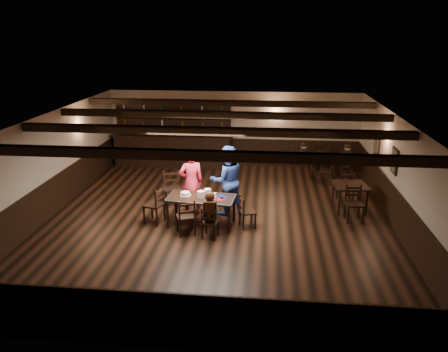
# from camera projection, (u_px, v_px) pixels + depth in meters

# --- Properties ---
(ground) EXTENTS (10.00, 10.00, 0.00)m
(ground) POSITION_uv_depth(u_px,v_px,m) (218.00, 219.00, 11.54)
(ground) COLOR black
(ground) RESTS_ON ground
(room_shell) EXTENTS (9.02, 10.02, 2.71)m
(room_shell) POSITION_uv_depth(u_px,v_px,m) (218.00, 155.00, 11.02)
(room_shell) COLOR beige
(room_shell) RESTS_ON ground
(dining_table) EXTENTS (1.76, 1.00, 0.75)m
(dining_table) POSITION_uv_depth(u_px,v_px,m) (201.00, 200.00, 11.02)
(dining_table) COLOR black
(dining_table) RESTS_ON ground
(chair_near_left) EXTENTS (0.55, 0.54, 0.91)m
(chair_near_left) POSITION_uv_depth(u_px,v_px,m) (186.00, 215.00, 10.49)
(chair_near_left) COLOR black
(chair_near_left) RESTS_ON ground
(chair_near_right) EXTENTS (0.42, 0.41, 0.78)m
(chair_near_right) POSITION_uv_depth(u_px,v_px,m) (209.00, 221.00, 10.33)
(chair_near_right) COLOR black
(chair_near_right) RESTS_ON ground
(chair_end_left) EXTENTS (0.55, 0.56, 0.99)m
(chair_end_left) POSITION_uv_depth(u_px,v_px,m) (157.00, 202.00, 11.14)
(chair_end_left) COLOR black
(chair_end_left) RESTS_ON ground
(chair_end_right) EXTENTS (0.48, 0.49, 0.82)m
(chair_end_right) POSITION_uv_depth(u_px,v_px,m) (245.00, 209.00, 10.93)
(chair_end_right) COLOR black
(chair_end_right) RESTS_ON ground
(chair_far_pushed) EXTENTS (0.58, 0.57, 0.98)m
(chair_far_pushed) POSITION_uv_depth(u_px,v_px,m) (172.00, 185.00, 12.37)
(chair_far_pushed) COLOR black
(chair_far_pushed) RESTS_ON ground
(woman_pink) EXTENTS (0.78, 0.65, 1.81)m
(woman_pink) POSITION_uv_depth(u_px,v_px,m) (191.00, 182.00, 11.61)
(woman_pink) COLOR #FF3A58
(woman_pink) RESTS_ON ground
(man_blue) EXTENTS (1.12, 1.00, 1.90)m
(man_blue) POSITION_uv_depth(u_px,v_px,m) (227.00, 180.00, 11.61)
(man_blue) COLOR #2A4886
(man_blue) RESTS_ON ground
(seated_person) EXTENTS (0.31, 0.46, 0.75)m
(seated_person) POSITION_uv_depth(u_px,v_px,m) (210.00, 207.00, 10.27)
(seated_person) COLOR black
(seated_person) RESTS_ON ground
(cake) EXTENTS (0.28, 0.28, 0.09)m
(cake) POSITION_uv_depth(u_px,v_px,m) (185.00, 194.00, 11.10)
(cake) COLOR white
(cake) RESTS_ON dining_table
(plate_stack_a) EXTENTS (0.19, 0.19, 0.18)m
(plate_stack_a) POSITION_uv_depth(u_px,v_px,m) (201.00, 194.00, 10.93)
(plate_stack_a) COLOR white
(plate_stack_a) RESTS_ON dining_table
(plate_stack_b) EXTENTS (0.18, 0.18, 0.21)m
(plate_stack_b) POSITION_uv_depth(u_px,v_px,m) (208.00, 193.00, 11.00)
(plate_stack_b) COLOR white
(plate_stack_b) RESTS_ON dining_table
(tea_light) EXTENTS (0.05, 0.05, 0.06)m
(tea_light) POSITION_uv_depth(u_px,v_px,m) (203.00, 195.00, 11.06)
(tea_light) COLOR #A5A8AD
(tea_light) RESTS_ON dining_table
(salt_shaker) EXTENTS (0.03, 0.03, 0.08)m
(salt_shaker) POSITION_uv_depth(u_px,v_px,m) (216.00, 198.00, 10.83)
(salt_shaker) COLOR silver
(salt_shaker) RESTS_ON dining_table
(pepper_shaker) EXTENTS (0.03, 0.03, 0.08)m
(pepper_shaker) POSITION_uv_depth(u_px,v_px,m) (217.00, 198.00, 10.84)
(pepper_shaker) COLOR #A5A8AD
(pepper_shaker) RESTS_ON dining_table
(drink_glass) EXTENTS (0.07, 0.07, 0.11)m
(drink_glass) POSITION_uv_depth(u_px,v_px,m) (215.00, 195.00, 11.00)
(drink_glass) COLOR silver
(drink_glass) RESTS_ON dining_table
(menu_red) EXTENTS (0.33, 0.28, 0.00)m
(menu_red) POSITION_uv_depth(u_px,v_px,m) (219.00, 199.00, 10.85)
(menu_red) COLOR maroon
(menu_red) RESTS_ON dining_table
(menu_blue) EXTENTS (0.39, 0.38, 0.00)m
(menu_blue) POSITION_uv_depth(u_px,v_px,m) (221.00, 196.00, 11.04)
(menu_blue) COLOR #101051
(menu_blue) RESTS_ON dining_table
(bar_counter) EXTENTS (4.41, 0.70, 2.20)m
(bar_counter) POSITION_uv_depth(u_px,v_px,m) (173.00, 146.00, 15.97)
(bar_counter) COLOR black
(bar_counter) RESTS_ON ground
(back_table_a) EXTENTS (0.96, 0.96, 0.75)m
(back_table_a) POSITION_uv_depth(u_px,v_px,m) (350.00, 188.00, 11.92)
(back_table_a) COLOR black
(back_table_a) RESTS_ON ground
(back_table_b) EXTENTS (1.03, 1.03, 0.75)m
(back_table_b) POSITION_uv_depth(u_px,v_px,m) (324.00, 158.00, 14.70)
(back_table_b) COLOR black
(back_table_b) RESTS_ON ground
(bg_patron_left) EXTENTS (0.26, 0.37, 0.71)m
(bg_patron_left) POSITION_uv_depth(u_px,v_px,m) (304.00, 153.00, 14.73)
(bg_patron_left) COLOR black
(bg_patron_left) RESTS_ON ground
(bg_patron_right) EXTENTS (0.29, 0.40, 0.76)m
(bg_patron_right) POSITION_uv_depth(u_px,v_px,m) (347.00, 155.00, 14.40)
(bg_patron_right) COLOR black
(bg_patron_right) RESTS_ON ground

